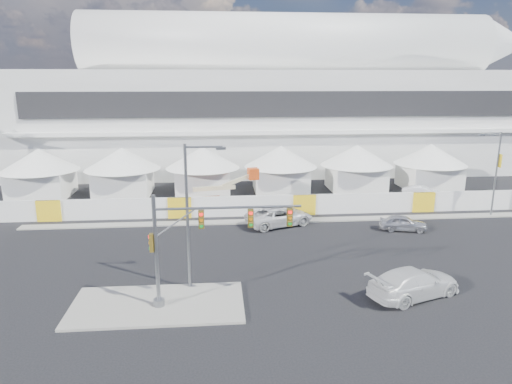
{
  "coord_description": "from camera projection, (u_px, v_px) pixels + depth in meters",
  "views": [
    {
      "loc": [
        -2.37,
        -27.68,
        12.9
      ],
      "look_at": [
        0.9,
        10.0,
        3.49
      ],
      "focal_mm": 32.0,
      "sensor_mm": 36.0,
      "label": 1
    }
  ],
  "objects": [
    {
      "name": "pickup_curb",
      "position": [
        279.0,
        216.0,
        41.15
      ],
      "size": [
        4.79,
        6.74,
        1.7
      ],
      "primitive_type": "imported",
      "rotation": [
        0.0,
        0.0,
        1.93
      ],
      "color": "silver",
      "rests_on": "ground"
    },
    {
      "name": "streetlight_curb",
      "position": [
        495.0,
        168.0,
        43.02
      ],
      "size": [
        2.4,
        0.54,
        8.1
      ],
      "color": "gray",
      "rests_on": "ground"
    },
    {
      "name": "ground",
      "position": [
        255.0,
        280.0,
        30.07
      ],
      "size": [
        160.0,
        160.0,
        0.0
      ],
      "primitive_type": "plane",
      "color": "black",
      "rests_on": "ground"
    },
    {
      "name": "hoarding_fence",
      "position": [
        304.0,
        205.0,
        44.35
      ],
      "size": [
        70.0,
        0.25,
        2.0
      ],
      "primitive_type": "cube",
      "color": "white",
      "rests_on": "ground"
    },
    {
      "name": "boom_lift",
      "position": [
        209.0,
        200.0,
        45.65
      ],
      "size": [
        8.17,
        2.54,
        4.06
      ],
      "rotation": [
        0.0,
        0.0,
        0.19
      ],
      "color": "#D14613",
      "rests_on": "ground"
    },
    {
      "name": "traffic_mast",
      "position": [
        191.0,
        244.0,
        25.66
      ],
      "size": [
        8.53,
        0.64,
        6.62
      ],
      "color": "slate",
      "rests_on": "median_island"
    },
    {
      "name": "stadium",
      "position": [
        289.0,
        102.0,
        68.65
      ],
      "size": [
        80.0,
        24.8,
        21.98
      ],
      "color": "silver",
      "rests_on": "ground"
    },
    {
      "name": "tent_row",
      "position": [
        242.0,
        166.0,
        52.56
      ],
      "size": [
        53.4,
        8.4,
        5.4
      ],
      "color": "white",
      "rests_on": "ground"
    },
    {
      "name": "streetlight_median",
      "position": [
        191.0,
        207.0,
        27.67
      ],
      "size": [
        2.5,
        0.25,
        9.05
      ],
      "color": "gray",
      "rests_on": "median_island"
    },
    {
      "name": "lot_car_a",
      "position": [
        422.0,
        193.0,
        50.23
      ],
      "size": [
        3.26,
        4.47,
        1.4
      ],
      "primitive_type": "imported",
      "rotation": [
        0.0,
        0.0,
        1.1
      ],
      "color": "white",
      "rests_on": "ground"
    },
    {
      "name": "lot_car_b",
      "position": [
        495.0,
        196.0,
        48.26
      ],
      "size": [
        3.67,
        5.09,
        1.61
      ],
      "primitive_type": "imported",
      "rotation": [
        0.0,
        0.0,
        1.99
      ],
      "color": "black",
      "rests_on": "ground"
    },
    {
      "name": "far_curb",
      "position": [
        451.0,
        216.0,
        43.82
      ],
      "size": [
        80.0,
        1.2,
        0.12
      ],
      "primitive_type": "cube",
      "color": "gray",
      "rests_on": "ground"
    },
    {
      "name": "pickup_near",
      "position": [
        414.0,
        283.0,
        27.66
      ],
      "size": [
        4.44,
        6.53,
        1.76
      ],
      "primitive_type": "imported",
      "rotation": [
        0.0,
        0.0,
        1.93
      ],
      "color": "silver",
      "rests_on": "ground"
    },
    {
      "name": "sedan_silver",
      "position": [
        403.0,
        223.0,
        39.78
      ],
      "size": [
        2.49,
        4.27,
        1.37
      ],
      "primitive_type": "imported",
      "rotation": [
        0.0,
        0.0,
        1.34
      ],
      "color": "#B9B9BE",
      "rests_on": "ground"
    },
    {
      "name": "median_island",
      "position": [
        158.0,
        305.0,
        26.65
      ],
      "size": [
        10.0,
        5.0,
        0.15
      ],
      "primitive_type": "cube",
      "color": "gray",
      "rests_on": "ground"
    }
  ]
}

